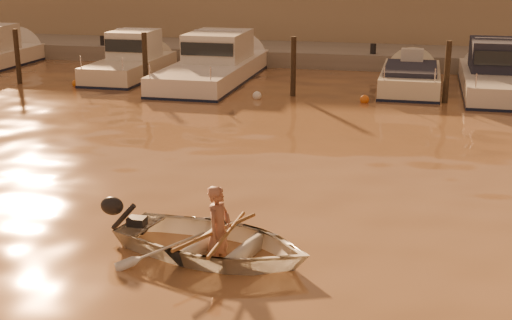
% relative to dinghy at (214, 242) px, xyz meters
% --- Properties ---
extents(ground_plane, '(160.00, 160.00, 0.00)m').
position_rel_dinghy_xyz_m(ground_plane, '(-0.92, -0.56, -0.22)').
color(ground_plane, '#905E39').
rests_on(ground_plane, ground).
extents(dinghy, '(3.75, 3.02, 0.69)m').
position_rel_dinghy_xyz_m(dinghy, '(0.00, 0.00, 0.00)').
color(dinghy, silver).
rests_on(dinghy, ground_plane).
extents(person, '(0.46, 0.61, 1.49)m').
position_rel_dinghy_xyz_m(person, '(0.10, -0.02, 0.22)').
color(person, '#98614C').
rests_on(person, dinghy).
extents(outboard_motor, '(0.96, 0.58, 0.70)m').
position_rel_dinghy_xyz_m(outboard_motor, '(-1.47, 0.32, 0.06)').
color(outboard_motor, black).
rests_on(outboard_motor, dinghy).
extents(oar_port, '(0.07, 2.10, 0.13)m').
position_rel_dinghy_xyz_m(oar_port, '(0.24, -0.05, 0.20)').
color(oar_port, brown).
rests_on(oar_port, dinghy).
extents(oar_starboard, '(0.85, 1.97, 0.13)m').
position_rel_dinghy_xyz_m(oar_starboard, '(0.05, -0.01, 0.20)').
color(oar_starboard, brown).
rests_on(oar_starboard, dinghy).
extents(moored_boat_1, '(1.99, 6.02, 1.75)m').
position_rel_dinghy_xyz_m(moored_boat_1, '(-7.95, 15.44, 0.40)').
color(moored_boat_1, beige).
rests_on(moored_boat_1, ground_plane).
extents(moored_boat_2, '(2.62, 8.65, 1.75)m').
position_rel_dinghy_xyz_m(moored_boat_2, '(-4.60, 15.44, 0.40)').
color(moored_boat_2, white).
rests_on(moored_boat_2, ground_plane).
extents(moored_boat_3, '(2.00, 5.80, 0.95)m').
position_rel_dinghy_xyz_m(moored_boat_3, '(2.71, 15.44, 0.00)').
color(moored_boat_3, '#EEE5C7').
rests_on(moored_boat_3, ground_plane).
extents(moored_boat_4, '(2.38, 7.29, 1.75)m').
position_rel_dinghy_xyz_m(moored_boat_4, '(5.68, 15.44, 0.40)').
color(moored_boat_4, silver).
rests_on(moored_boat_4, ground_plane).
extents(piling_0, '(0.18, 0.18, 2.20)m').
position_rel_dinghy_xyz_m(piling_0, '(-11.42, 13.24, 0.68)').
color(piling_0, '#2D2319').
rests_on(piling_0, ground_plane).
extents(piling_1, '(0.18, 0.18, 2.20)m').
position_rel_dinghy_xyz_m(piling_1, '(-6.42, 13.24, 0.68)').
color(piling_1, '#2D2319').
rests_on(piling_1, ground_plane).
extents(piling_2, '(0.18, 0.18, 2.20)m').
position_rel_dinghy_xyz_m(piling_2, '(-1.12, 13.24, 0.68)').
color(piling_2, '#2D2319').
rests_on(piling_2, ground_plane).
extents(piling_3, '(0.18, 0.18, 2.20)m').
position_rel_dinghy_xyz_m(piling_3, '(3.88, 13.24, 0.68)').
color(piling_3, '#2D2319').
rests_on(piling_3, ground_plane).
extents(fender_b, '(0.30, 0.30, 0.30)m').
position_rel_dinghy_xyz_m(fender_b, '(-9.11, 13.18, -0.12)').
color(fender_b, '#C86617').
rests_on(fender_b, ground_plane).
extents(fender_c, '(0.30, 0.30, 0.30)m').
position_rel_dinghy_xyz_m(fender_c, '(-2.20, 12.49, -0.12)').
color(fender_c, white).
rests_on(fender_c, ground_plane).
extents(fender_d, '(0.30, 0.30, 0.30)m').
position_rel_dinghy_xyz_m(fender_d, '(1.34, 12.67, -0.12)').
color(fender_d, orange).
rests_on(fender_d, ground_plane).
extents(quay, '(52.00, 4.00, 1.00)m').
position_rel_dinghy_xyz_m(quay, '(-0.92, 20.94, -0.07)').
color(quay, gray).
rests_on(quay, ground_plane).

